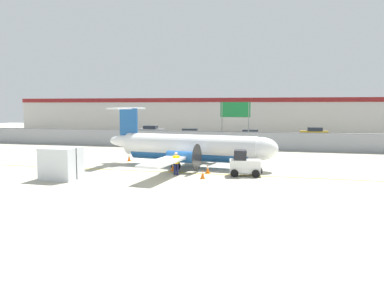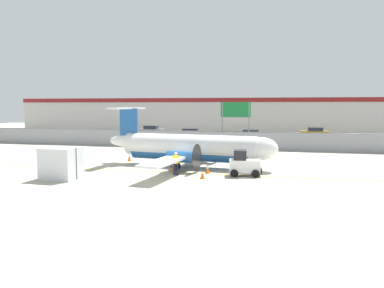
{
  "view_description": "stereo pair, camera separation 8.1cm",
  "coord_description": "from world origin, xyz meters",
  "px_view_note": "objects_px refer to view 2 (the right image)",
  "views": [
    {
      "loc": [
        7.77,
        -25.14,
        5.11
      ],
      "look_at": [
        0.38,
        5.95,
        1.8
      ],
      "focal_mm": 35.0,
      "sensor_mm": 36.0,
      "label": 1
    },
    {
      "loc": [
        7.84,
        -25.12,
        5.11
      ],
      "look_at": [
        0.38,
        5.95,
        1.8
      ],
      "focal_mm": 35.0,
      "sensor_mm": 36.0,
      "label": 2
    }
  ],
  "objects_px": {
    "parked_car_2": "(251,135)",
    "parked_car_3": "(314,133)",
    "traffic_cone_far_right": "(208,169)",
    "commuter_airplane": "(192,148)",
    "traffic_cone_far_left": "(129,158)",
    "traffic_cone_near_right": "(173,167)",
    "highway_sign": "(236,113)",
    "traffic_cone_near_left": "(202,174)",
    "parked_car_1": "(191,134)",
    "cargo_container": "(61,163)",
    "ground_crew_worker": "(176,162)",
    "baggage_tug": "(244,164)",
    "parked_car_0": "(152,130)"
  },
  "relations": [
    {
      "from": "parked_car_2",
      "to": "parked_car_3",
      "type": "relative_size",
      "value": 1.02
    },
    {
      "from": "traffic_cone_far_right",
      "to": "parked_car_2",
      "type": "bearing_deg",
      "value": 87.29
    },
    {
      "from": "commuter_airplane",
      "to": "traffic_cone_far_left",
      "type": "bearing_deg",
      "value": 171.47
    },
    {
      "from": "traffic_cone_near_right",
      "to": "highway_sign",
      "type": "xyz_separation_m",
      "value": [
        2.83,
        17.02,
        3.83
      ]
    },
    {
      "from": "traffic_cone_near_right",
      "to": "highway_sign",
      "type": "bearing_deg",
      "value": 80.56
    },
    {
      "from": "traffic_cone_near_left",
      "to": "parked_car_2",
      "type": "bearing_deg",
      "value": 87.6
    },
    {
      "from": "parked_car_1",
      "to": "traffic_cone_far_left",
      "type": "bearing_deg",
      "value": -95.12
    },
    {
      "from": "parked_car_1",
      "to": "highway_sign",
      "type": "bearing_deg",
      "value": -53.24
    },
    {
      "from": "traffic_cone_near_right",
      "to": "parked_car_3",
      "type": "bearing_deg",
      "value": 68.22
    },
    {
      "from": "commuter_airplane",
      "to": "traffic_cone_far_right",
      "type": "xyz_separation_m",
      "value": [
        1.83,
        -2.67,
        -1.29
      ]
    },
    {
      "from": "cargo_container",
      "to": "traffic_cone_far_left",
      "type": "bearing_deg",
      "value": 84.15
    },
    {
      "from": "ground_crew_worker",
      "to": "parked_car_1",
      "type": "distance_m",
      "value": 28.23
    },
    {
      "from": "cargo_container",
      "to": "traffic_cone_far_right",
      "type": "bearing_deg",
      "value": 27.59
    },
    {
      "from": "commuter_airplane",
      "to": "traffic_cone_near_left",
      "type": "height_order",
      "value": "commuter_airplane"
    },
    {
      "from": "ground_crew_worker",
      "to": "traffic_cone_near_right",
      "type": "distance_m",
      "value": 1.96
    },
    {
      "from": "ground_crew_worker",
      "to": "parked_car_1",
      "type": "height_order",
      "value": "same"
    },
    {
      "from": "traffic_cone_near_left",
      "to": "traffic_cone_far_right",
      "type": "relative_size",
      "value": 1.0
    },
    {
      "from": "baggage_tug",
      "to": "ground_crew_worker",
      "type": "relative_size",
      "value": 1.44
    },
    {
      "from": "parked_car_0",
      "to": "traffic_cone_near_left",
      "type": "bearing_deg",
      "value": -65.57
    },
    {
      "from": "traffic_cone_far_left",
      "to": "cargo_container",
      "type": "bearing_deg",
      "value": -98.19
    },
    {
      "from": "parked_car_2",
      "to": "cargo_container",
      "type": "bearing_deg",
      "value": -112.57
    },
    {
      "from": "baggage_tug",
      "to": "traffic_cone_far_left",
      "type": "relative_size",
      "value": 3.83
    },
    {
      "from": "cargo_container",
      "to": "parked_car_3",
      "type": "height_order",
      "value": "cargo_container"
    },
    {
      "from": "cargo_container",
      "to": "traffic_cone_far_left",
      "type": "relative_size",
      "value": 3.87
    },
    {
      "from": "baggage_tug",
      "to": "traffic_cone_far_right",
      "type": "bearing_deg",
      "value": 164.56
    },
    {
      "from": "ground_crew_worker",
      "to": "parked_car_0",
      "type": "height_order",
      "value": "same"
    },
    {
      "from": "traffic_cone_far_left",
      "to": "parked_car_2",
      "type": "relative_size",
      "value": 0.15
    },
    {
      "from": "baggage_tug",
      "to": "parked_car_3",
      "type": "distance_m",
      "value": 34.74
    },
    {
      "from": "parked_car_1",
      "to": "traffic_cone_near_left",
      "type": "bearing_deg",
      "value": -78.54
    },
    {
      "from": "traffic_cone_far_right",
      "to": "parked_car_2",
      "type": "xyz_separation_m",
      "value": [
        1.22,
        25.87,
        0.58
      ]
    },
    {
      "from": "cargo_container",
      "to": "commuter_airplane",
      "type": "bearing_deg",
      "value": 45.35
    },
    {
      "from": "parked_car_0",
      "to": "parked_car_1",
      "type": "height_order",
      "value": "same"
    },
    {
      "from": "traffic_cone_far_left",
      "to": "parked_car_1",
      "type": "relative_size",
      "value": 0.15
    },
    {
      "from": "parked_car_3",
      "to": "ground_crew_worker",
      "type": "bearing_deg",
      "value": 69.59
    },
    {
      "from": "commuter_airplane",
      "to": "parked_car_2",
      "type": "bearing_deg",
      "value": 89.33
    },
    {
      "from": "commuter_airplane",
      "to": "parked_car_0",
      "type": "bearing_deg",
      "value": 122.32
    },
    {
      "from": "traffic_cone_near_right",
      "to": "parked_car_3",
      "type": "relative_size",
      "value": 0.15
    },
    {
      "from": "baggage_tug",
      "to": "traffic_cone_near_right",
      "type": "relative_size",
      "value": 3.83
    },
    {
      "from": "baggage_tug",
      "to": "cargo_container",
      "type": "relative_size",
      "value": 0.99
    },
    {
      "from": "baggage_tug",
      "to": "traffic_cone_near_right",
      "type": "xyz_separation_m",
      "value": [
        -5.63,
        0.82,
        -0.54
      ]
    },
    {
      "from": "parked_car_2",
      "to": "parked_car_3",
      "type": "bearing_deg",
      "value": 36.84
    },
    {
      "from": "ground_crew_worker",
      "to": "parked_car_2",
      "type": "height_order",
      "value": "same"
    },
    {
      "from": "commuter_airplane",
      "to": "traffic_cone_near_right",
      "type": "height_order",
      "value": "commuter_airplane"
    },
    {
      "from": "parked_car_1",
      "to": "highway_sign",
      "type": "xyz_separation_m",
      "value": [
        7.64,
        -8.96,
        3.24
      ]
    },
    {
      "from": "traffic_cone_near_left",
      "to": "traffic_cone_far_right",
      "type": "distance_m",
      "value": 2.12
    },
    {
      "from": "commuter_airplane",
      "to": "parked_car_0",
      "type": "height_order",
      "value": "commuter_airplane"
    },
    {
      "from": "cargo_container",
      "to": "traffic_cone_far_right",
      "type": "relative_size",
      "value": 3.87
    },
    {
      "from": "traffic_cone_near_left",
      "to": "commuter_airplane",
      "type": "bearing_deg",
      "value": 111.48
    },
    {
      "from": "baggage_tug",
      "to": "highway_sign",
      "type": "distance_m",
      "value": 18.36
    },
    {
      "from": "ground_crew_worker",
      "to": "parked_car_2",
      "type": "bearing_deg",
      "value": -36.11
    }
  ]
}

